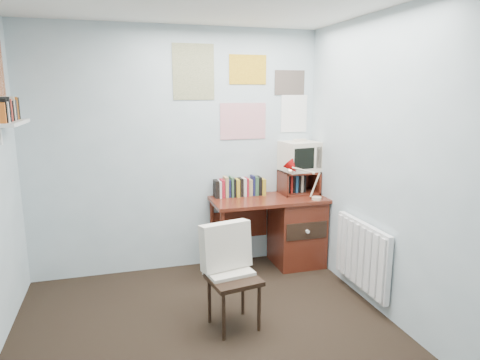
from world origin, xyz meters
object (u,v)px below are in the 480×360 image
Objects in this scene: desk_chair at (234,280)px; tv_riser at (299,182)px; crt_tv at (299,155)px; radiator at (362,255)px; desk_lamp at (317,182)px; desk at (292,228)px; wall_shelf at (9,123)px.

desk_chair is 2.02× the size of tv_riser.
crt_tv is 1.32m from radiator.
desk is at bearing 116.28° from desk_lamp.
desk_chair is at bearing -22.94° from wall_shelf.
desk_chair reaches higher than desk.
wall_shelf reaches higher than tv_riser.
desk reaches higher than radiator.
desk_lamp reaches higher than desk_chair.
desk_chair is 1.66m from tv_riser.
tv_riser is 2.83m from wall_shelf.
radiator is at bearing -80.72° from tv_riser.
desk_lamp is 0.99× the size of crt_tv.
desk is at bearing 8.40° from wall_shelf.
desk_lamp is (0.19, -0.19, 0.54)m from desk.
wall_shelf is (-2.70, -0.51, 0.44)m from crt_tv.
crt_tv is (0.01, 0.02, 0.30)m from tv_riser.
radiator is (1.24, 0.14, 0.02)m from desk_chair.
crt_tv is at bearing 45.95° from desk.
crt_tv is at bearing 98.71° from radiator.
desk_lamp is 0.91m from radiator.
desk is 3.28× the size of crt_tv.
wall_shelf reaches higher than radiator.
wall_shelf is at bearing 169.11° from radiator.
crt_tv reaches higher than radiator.
wall_shelf is (-2.76, -0.19, 0.68)m from desk_lamp.
radiator is 3.15m from wall_shelf.
desk is at bearing -141.61° from crt_tv.
desk is 1.49× the size of desk_chair.
crt_tv is (0.13, 0.13, 0.78)m from desk.
tv_riser is at bearing 10.32° from wall_shelf.
crt_tv is (-0.06, 0.32, 0.24)m from desk_lamp.
radiator is at bearing -3.41° from desk_chair.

